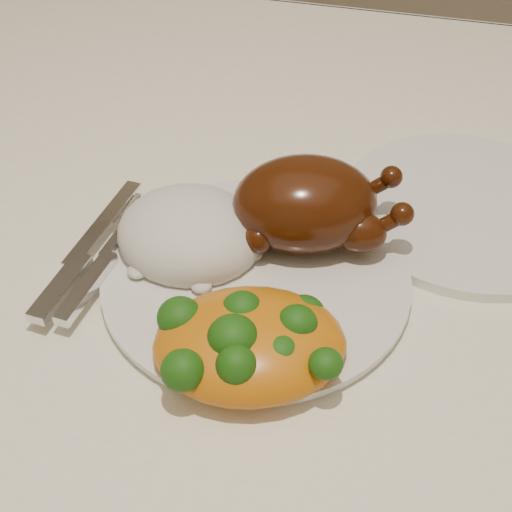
% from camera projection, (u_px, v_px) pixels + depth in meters
% --- Properties ---
extents(dining_table, '(1.60, 0.90, 0.76)m').
position_uv_depth(dining_table, '(283.00, 323.00, 0.71)').
color(dining_table, brown).
rests_on(dining_table, floor).
extents(tablecloth, '(1.73, 1.03, 0.18)m').
position_uv_depth(tablecloth, '(285.00, 270.00, 0.66)').
color(tablecloth, white).
rests_on(tablecloth, dining_table).
extents(dinner_plate, '(0.32, 0.32, 0.01)m').
position_uv_depth(dinner_plate, '(256.00, 278.00, 0.60)').
color(dinner_plate, silver).
rests_on(dinner_plate, tablecloth).
extents(side_plate, '(0.27, 0.27, 0.01)m').
position_uv_depth(side_plate, '(467.00, 208.00, 0.67)').
color(side_plate, silver).
rests_on(side_plate, tablecloth).
extents(roast_chicken, '(0.16, 0.13, 0.08)m').
position_uv_depth(roast_chicken, '(309.00, 204.00, 0.61)').
color(roast_chicken, '#401906').
rests_on(roast_chicken, dinner_plate).
extents(rice_mound, '(0.13, 0.12, 0.07)m').
position_uv_depth(rice_mound, '(190.00, 234.00, 0.62)').
color(rice_mound, silver).
rests_on(rice_mound, dinner_plate).
extents(mac_and_cheese, '(0.17, 0.15, 0.06)m').
position_uv_depth(mac_and_cheese, '(253.00, 343.00, 0.53)').
color(mac_and_cheese, orange).
rests_on(mac_and_cheese, dinner_plate).
extents(cutlery, '(0.04, 0.19, 0.01)m').
position_uv_depth(cutlery, '(87.00, 265.00, 0.60)').
color(cutlery, silver).
rests_on(cutlery, dinner_plate).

